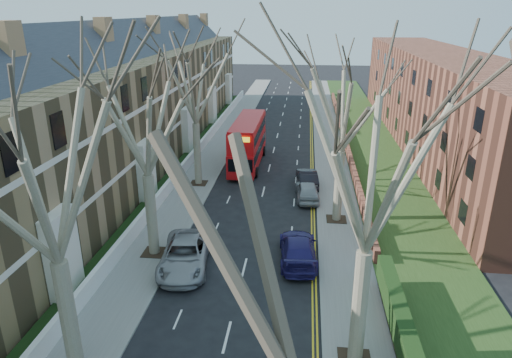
% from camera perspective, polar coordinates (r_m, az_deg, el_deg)
% --- Properties ---
extents(pavement_left, '(3.00, 102.00, 0.12)m').
position_cam_1_polar(pavement_left, '(49.84, -4.67, 3.92)').
color(pavement_left, slate).
rests_on(pavement_left, ground).
extents(pavement_right, '(3.00, 102.00, 0.12)m').
position_cam_1_polar(pavement_right, '(49.06, 9.26, 3.45)').
color(pavement_right, slate).
rests_on(pavement_right, ground).
extents(terrace_left, '(9.70, 78.00, 13.60)m').
position_cam_1_polar(terrace_left, '(43.27, -16.99, 8.03)').
color(terrace_left, olive).
rests_on(terrace_left, ground).
extents(flats_right, '(13.97, 54.00, 10.00)m').
position_cam_1_polar(flats_right, '(53.66, 21.84, 9.14)').
color(flats_right, brown).
rests_on(flats_right, ground).
extents(front_wall_left, '(0.30, 78.00, 1.00)m').
position_cam_1_polar(front_wall_left, '(42.60, -8.86, 1.64)').
color(front_wall_left, white).
rests_on(front_wall_left, ground).
extents(grass_verge_right, '(6.00, 102.00, 0.06)m').
position_cam_1_polar(grass_verge_right, '(49.50, 14.48, 3.32)').
color(grass_verge_right, '#223B15').
rests_on(grass_verge_right, ground).
extents(tree_left_mid, '(10.50, 10.50, 14.71)m').
position_cam_1_polar(tree_left_mid, '(17.14, -25.37, 2.80)').
color(tree_left_mid, '#736A52').
rests_on(tree_left_mid, ground).
extents(tree_left_far, '(10.15, 10.15, 14.22)m').
position_cam_1_polar(tree_left_far, '(25.98, -14.09, 8.89)').
color(tree_left_far, '#736A52').
rests_on(tree_left_far, ground).
extents(tree_left_dist, '(10.50, 10.50, 14.71)m').
position_cam_1_polar(tree_left_dist, '(37.28, -7.83, 13.14)').
color(tree_left_dist, '#736A52').
rests_on(tree_left_dist, ground).
extents(tree_right_mid, '(10.50, 10.50, 14.71)m').
position_cam_1_polar(tree_right_mid, '(16.75, 14.60, 3.76)').
color(tree_right_mid, '#736A52').
rests_on(tree_right_mid, ground).
extents(tree_right_far, '(10.15, 10.15, 14.22)m').
position_cam_1_polar(tree_right_far, '(30.41, 11.07, 10.74)').
color(tree_right_far, '#736A52').
rests_on(tree_right_far, ground).
extents(double_decker_bus, '(2.74, 10.42, 4.37)m').
position_cam_1_polar(double_decker_bus, '(43.62, -1.03, 4.43)').
color(double_decker_bus, '#BA0D10').
rests_on(double_decker_bus, ground).
extents(car_left_far, '(3.30, 6.05, 1.61)m').
position_cam_1_polar(car_left_far, '(27.14, -8.88, -9.34)').
color(car_left_far, '#95959A').
rests_on(car_left_far, ground).
extents(car_right_near, '(2.51, 5.44, 1.54)m').
position_cam_1_polar(car_right_near, '(27.61, 5.27, -8.71)').
color(car_right_near, navy).
rests_on(car_right_near, ground).
extents(car_right_mid, '(2.09, 4.45, 1.47)m').
position_cam_1_polar(car_right_mid, '(36.25, 6.43, -1.45)').
color(car_right_mid, '#919499').
rests_on(car_right_mid, ground).
extents(car_right_far, '(2.03, 4.55, 1.45)m').
position_cam_1_polar(car_right_far, '(39.04, 6.40, 0.16)').
color(car_right_far, black).
rests_on(car_right_far, ground).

